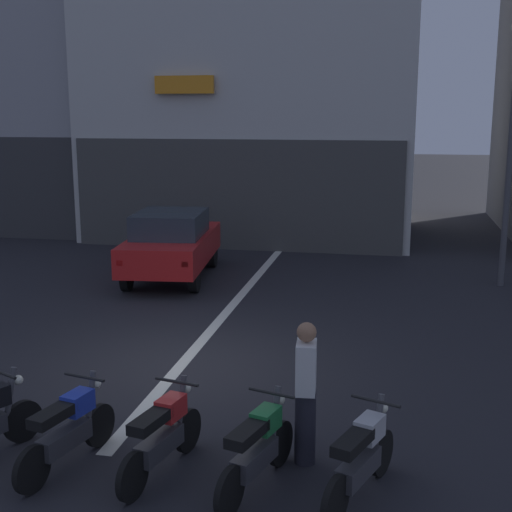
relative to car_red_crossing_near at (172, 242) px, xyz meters
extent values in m
plane|color=#232328|center=(1.98, -5.59, -0.89)|extent=(120.00, 120.00, 0.00)
cube|color=silver|center=(1.98, 0.41, -0.88)|extent=(0.20, 18.00, 0.01)
cube|color=silver|center=(0.66, 8.31, 5.82)|extent=(10.06, 8.92, 13.41)
cube|color=#454543|center=(0.66, 3.81, 0.71)|extent=(9.66, 0.10, 3.20)
cube|color=orange|center=(-0.76, 3.74, 3.84)|extent=(1.72, 0.16, 0.50)
cylinder|color=black|center=(-0.91, 1.25, -0.57)|extent=(0.25, 0.66, 0.64)
cylinder|color=black|center=(0.63, 1.41, -0.57)|extent=(0.25, 0.66, 0.64)
cylinder|color=black|center=(-0.63, -1.34, -0.57)|extent=(0.25, 0.66, 0.64)
cylinder|color=black|center=(0.91, -1.17, -0.57)|extent=(0.25, 0.66, 0.64)
cube|color=red|center=(0.00, 0.04, -0.14)|extent=(2.19, 4.27, 0.66)
cube|color=#2D3842|center=(0.01, -0.11, 0.47)|extent=(1.75, 2.12, 0.56)
cube|color=red|center=(-0.49, -2.05, -0.09)|extent=(0.15, 0.07, 0.12)
cube|color=red|center=(0.91, -1.89, -0.09)|extent=(0.15, 0.07, 0.12)
cylinder|color=#47474C|center=(7.71, 0.83, 1.91)|extent=(0.14, 0.14, 5.59)
cylinder|color=black|center=(0.88, -8.43, -0.63)|extent=(0.29, 0.50, 0.52)
cylinder|color=#4C4C51|center=(0.81, -8.57, -0.25)|extent=(0.17, 0.24, 0.70)
cylinder|color=black|center=(0.77, -8.64, 0.07)|extent=(0.51, 0.28, 0.04)
sphere|color=silver|center=(0.87, -8.45, -0.09)|extent=(0.12, 0.12, 0.12)
cylinder|color=black|center=(1.83, -8.35, -0.63)|extent=(0.18, 0.52, 0.52)
cylinder|color=black|center=(1.58, -9.47, -0.63)|extent=(0.18, 0.52, 0.52)
cube|color=#38383D|center=(1.69, -8.96, -0.52)|extent=(0.36, 0.76, 0.22)
cube|color=black|center=(1.66, -9.11, -0.17)|extent=(0.35, 0.63, 0.12)
cube|color=#233DB7|center=(1.75, -8.71, -0.19)|extent=(0.30, 0.40, 0.24)
cylinder|color=#4C4C51|center=(1.80, -8.50, -0.25)|extent=(0.12, 0.25, 0.70)
cylinder|color=black|center=(1.78, -8.57, 0.07)|extent=(0.54, 0.16, 0.04)
sphere|color=silver|center=(1.83, -8.37, -0.09)|extent=(0.12, 0.12, 0.12)
cylinder|color=black|center=(2.92, -8.27, -0.63)|extent=(0.18, 0.52, 0.52)
cylinder|color=black|center=(2.66, -9.40, -0.63)|extent=(0.18, 0.52, 0.52)
cube|color=#38383D|center=(2.78, -8.88, -0.52)|extent=(0.36, 0.76, 0.22)
cube|color=black|center=(2.74, -9.04, -0.17)|extent=(0.35, 0.63, 0.12)
cube|color=red|center=(2.83, -8.63, -0.19)|extent=(0.29, 0.40, 0.24)
cylinder|color=#4C4C51|center=(2.88, -8.42, -0.25)|extent=(0.12, 0.25, 0.70)
cylinder|color=black|center=(2.87, -8.50, 0.07)|extent=(0.54, 0.16, 0.04)
sphere|color=silver|center=(2.91, -8.30, -0.09)|extent=(0.12, 0.12, 0.12)
cylinder|color=black|center=(4.04, -8.38, -0.63)|extent=(0.21, 0.52, 0.52)
cylinder|color=black|center=(3.71, -9.48, -0.63)|extent=(0.21, 0.52, 0.52)
cube|color=#38383D|center=(3.86, -8.98, -0.52)|extent=(0.40, 0.76, 0.22)
cube|color=black|center=(3.82, -9.13, -0.17)|extent=(0.38, 0.64, 0.12)
cube|color=#1E7238|center=(3.93, -8.73, -0.19)|extent=(0.31, 0.41, 0.24)
cylinder|color=#4C4C51|center=(3.99, -8.52, -0.25)|extent=(0.13, 0.25, 0.70)
cylinder|color=black|center=(3.97, -8.60, 0.07)|extent=(0.54, 0.19, 0.04)
sphere|color=silver|center=(4.03, -8.40, -0.09)|extent=(0.12, 0.12, 0.12)
cylinder|color=black|center=(5.17, -8.38, -0.63)|extent=(0.25, 0.51, 0.52)
cylinder|color=black|center=(4.75, -9.45, -0.63)|extent=(0.25, 0.51, 0.52)
cube|color=#38383D|center=(4.94, -8.96, -0.52)|extent=(0.45, 0.76, 0.22)
cube|color=black|center=(4.88, -9.10, -0.17)|extent=(0.42, 0.64, 0.12)
cube|color=#B2B5BA|center=(5.03, -8.72, -0.19)|extent=(0.34, 0.42, 0.24)
cylinder|color=#4C4C51|center=(5.11, -8.51, -0.25)|extent=(0.15, 0.25, 0.70)
cylinder|color=black|center=(5.08, -8.59, 0.07)|extent=(0.53, 0.23, 0.04)
sphere|color=silver|center=(5.16, -8.40, -0.09)|extent=(0.12, 0.12, 0.12)
cylinder|color=#23232D|center=(4.30, -8.27, -0.46)|extent=(0.24, 0.24, 0.86)
cube|color=silver|center=(4.30, -8.27, 0.26)|extent=(0.25, 0.38, 0.58)
sphere|color=#9E7051|center=(4.30, -8.27, 0.67)|extent=(0.22, 0.22, 0.22)
camera|label=1|loc=(5.18, -15.45, 3.04)|focal=48.10mm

